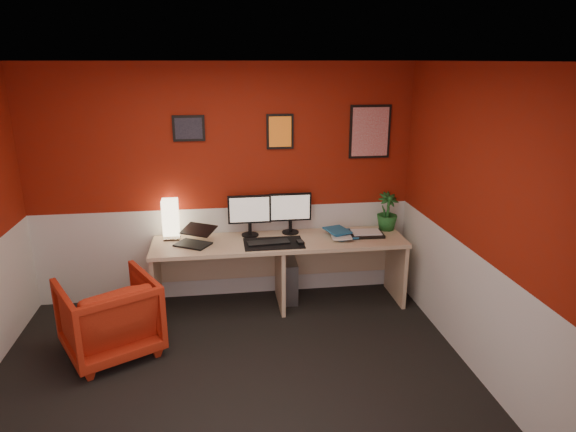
# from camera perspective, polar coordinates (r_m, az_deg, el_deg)

# --- Properties ---
(ground) EXTENTS (4.00, 3.50, 0.01)m
(ground) POSITION_cam_1_polar(r_m,az_deg,el_deg) (4.29, -6.01, -18.75)
(ground) COLOR black
(ground) RESTS_ON ground
(ceiling) EXTENTS (4.00, 3.50, 0.01)m
(ceiling) POSITION_cam_1_polar(r_m,az_deg,el_deg) (3.48, -7.34, 16.83)
(ceiling) COLOR white
(ceiling) RESTS_ON ground
(wall_back) EXTENTS (4.00, 0.01, 2.50)m
(wall_back) POSITION_cam_1_polar(r_m,az_deg,el_deg) (5.38, -7.17, 3.47)
(wall_back) COLOR maroon
(wall_back) RESTS_ON ground
(wall_front) EXTENTS (4.00, 0.01, 2.50)m
(wall_front) POSITION_cam_1_polar(r_m,az_deg,el_deg) (2.14, -5.11, -19.00)
(wall_front) COLOR maroon
(wall_front) RESTS_ON ground
(wall_right) EXTENTS (0.01, 3.50, 2.50)m
(wall_right) POSITION_cam_1_polar(r_m,az_deg,el_deg) (4.24, 21.53, -1.40)
(wall_right) COLOR maroon
(wall_right) RESTS_ON ground
(wainscot_back) EXTENTS (4.00, 0.01, 1.00)m
(wainscot_back) POSITION_cam_1_polar(r_m,az_deg,el_deg) (5.60, -6.88, -4.02)
(wainscot_back) COLOR silver
(wainscot_back) RESTS_ON ground
(wainscot_right) EXTENTS (0.01, 3.50, 1.00)m
(wainscot_right) POSITION_cam_1_polar(r_m,az_deg,el_deg) (4.52, 20.42, -10.46)
(wainscot_right) COLOR silver
(wainscot_right) RESTS_ON ground
(desk) EXTENTS (2.60, 0.65, 0.73)m
(desk) POSITION_cam_1_polar(r_m,az_deg,el_deg) (5.37, -0.91, -6.40)
(desk) COLOR #D1AE86
(desk) RESTS_ON ground
(shoji_lamp) EXTENTS (0.16, 0.16, 0.40)m
(shoji_lamp) POSITION_cam_1_polar(r_m,az_deg,el_deg) (5.36, -13.02, -0.47)
(shoji_lamp) COLOR #FFE5B2
(shoji_lamp) RESTS_ON desk
(laptop) EXTENTS (0.40, 0.37, 0.22)m
(laptop) POSITION_cam_1_polar(r_m,az_deg,el_deg) (5.15, -10.68, -2.08)
(laptop) COLOR black
(laptop) RESTS_ON desk
(monitor_left) EXTENTS (0.45, 0.06, 0.58)m
(monitor_left) POSITION_cam_1_polar(r_m,az_deg,el_deg) (5.30, -4.34, 0.76)
(monitor_left) COLOR black
(monitor_left) RESTS_ON desk
(monitor_right) EXTENTS (0.45, 0.06, 0.58)m
(monitor_right) POSITION_cam_1_polar(r_m,az_deg,el_deg) (5.37, 0.27, 1.03)
(monitor_right) COLOR black
(monitor_right) RESTS_ON desk
(desk_mat) EXTENTS (0.60, 0.38, 0.01)m
(desk_mat) POSITION_cam_1_polar(r_m,az_deg,el_deg) (5.14, -1.62, -3.07)
(desk_mat) COLOR black
(desk_mat) RESTS_ON desk
(keyboard) EXTENTS (0.43, 0.18, 0.02)m
(keyboard) POSITION_cam_1_polar(r_m,az_deg,el_deg) (5.13, -2.20, -2.99)
(keyboard) COLOR black
(keyboard) RESTS_ON desk_mat
(mouse) EXTENTS (0.07, 0.11, 0.03)m
(mouse) POSITION_cam_1_polar(r_m,az_deg,el_deg) (5.12, 1.39, -2.96)
(mouse) COLOR black
(mouse) RESTS_ON desk_mat
(book_bottom) EXTENTS (0.26, 0.33, 0.03)m
(book_bottom) POSITION_cam_1_polar(r_m,az_deg,el_deg) (5.35, 5.05, -2.20)
(book_bottom) COLOR #1D5D89
(book_bottom) RESTS_ON desk
(book_middle) EXTENTS (0.22, 0.29, 0.02)m
(book_middle) POSITION_cam_1_polar(r_m,az_deg,el_deg) (5.28, 4.85, -2.20)
(book_middle) COLOR silver
(book_middle) RESTS_ON book_bottom
(book_top) EXTENTS (0.28, 0.33, 0.03)m
(book_top) POSITION_cam_1_polar(r_m,az_deg,el_deg) (5.30, 4.54, -1.82)
(book_top) COLOR #1D5D89
(book_top) RESTS_ON book_middle
(zen_tray) EXTENTS (0.36, 0.27, 0.03)m
(zen_tray) POSITION_cam_1_polar(r_m,az_deg,el_deg) (5.44, 8.76, -2.01)
(zen_tray) COLOR black
(zen_tray) RESTS_ON desk
(potted_plant) EXTENTS (0.28, 0.28, 0.41)m
(potted_plant) POSITION_cam_1_polar(r_m,az_deg,el_deg) (5.61, 11.07, 0.49)
(potted_plant) COLOR #19591E
(potted_plant) RESTS_ON desk
(pc_tower) EXTENTS (0.21, 0.46, 0.45)m
(pc_tower) POSITION_cam_1_polar(r_m,az_deg,el_deg) (5.58, -0.16, -7.04)
(pc_tower) COLOR #99999E
(pc_tower) RESTS_ON ground
(armchair) EXTENTS (1.03, 1.03, 0.70)m
(armchair) POSITION_cam_1_polar(r_m,az_deg,el_deg) (4.81, -19.42, -10.56)
(armchair) COLOR red
(armchair) RESTS_ON ground
(art_left) EXTENTS (0.32, 0.02, 0.26)m
(art_left) POSITION_cam_1_polar(r_m,az_deg,el_deg) (5.26, -11.08, 9.63)
(art_left) COLOR black
(art_left) RESTS_ON wall_back
(art_center) EXTENTS (0.28, 0.02, 0.36)m
(art_center) POSITION_cam_1_polar(r_m,az_deg,el_deg) (5.31, -0.90, 9.45)
(art_center) COLOR orange
(art_center) RESTS_ON wall_back
(art_right) EXTENTS (0.44, 0.02, 0.56)m
(art_right) POSITION_cam_1_polar(r_m,az_deg,el_deg) (5.51, 9.17, 9.32)
(art_right) COLOR red
(art_right) RESTS_ON wall_back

